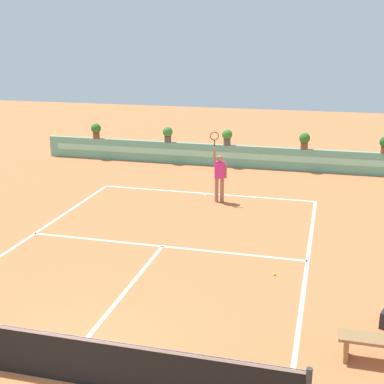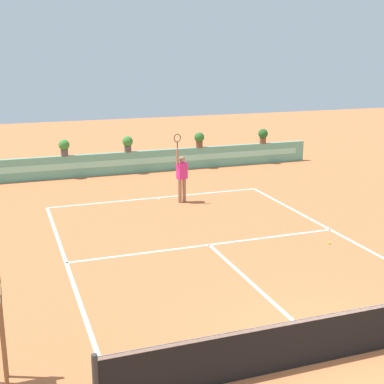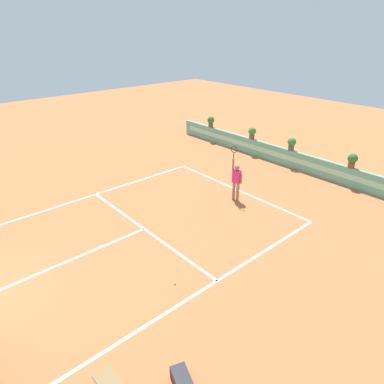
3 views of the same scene
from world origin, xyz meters
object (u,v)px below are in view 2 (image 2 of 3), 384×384
Objects in this scene: potted_plant_far_right at (263,135)px; potted_plant_right at (199,139)px; potted_plant_centre at (128,143)px; potted_plant_left at (64,147)px; tennis_player at (182,175)px; tennis_ball_near_baseline at (329,243)px.

potted_plant_far_right is 3.35m from potted_plant_right.
potted_plant_right is 3.46m from potted_plant_centre.
potted_plant_left is at bearing 180.00° from potted_plant_right.
potted_plant_right and potted_plant_left have the same top height.
tennis_player reaches higher than potted_plant_centre.
potted_plant_left is (-3.60, 5.39, 0.36)m from tennis_player.
potted_plant_centre is (-3.46, 0.00, 0.00)m from potted_plant_right.
tennis_player is 5.46m from potted_plant_centre.
potted_plant_left is (-9.63, 0.00, 0.00)m from potted_plant_far_right.
potted_plant_right is 6.28m from potted_plant_left.
potted_plant_far_right is 1.00× the size of potted_plant_right.
tennis_ball_near_baseline is 11.69m from potted_plant_centre.
potted_plant_centre is at bearing 107.12° from tennis_ball_near_baseline.
tennis_player reaches higher than potted_plant_right.
potted_plant_far_right is (6.04, 5.39, 0.36)m from tennis_player.
potted_plant_centre is at bearing 180.00° from potted_plant_far_right.
potted_plant_centre is at bearing 180.00° from potted_plant_right.
tennis_player is 3.57× the size of potted_plant_far_right.
potted_plant_left is (-6.28, 0.00, 0.00)m from potted_plant_right.
potted_plant_right is (-3.35, 0.00, 0.00)m from potted_plant_far_right.
potted_plant_far_right is at bearing 0.00° from potted_plant_centre.
potted_plant_far_right is (3.39, 11.10, 1.38)m from tennis_ball_near_baseline.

